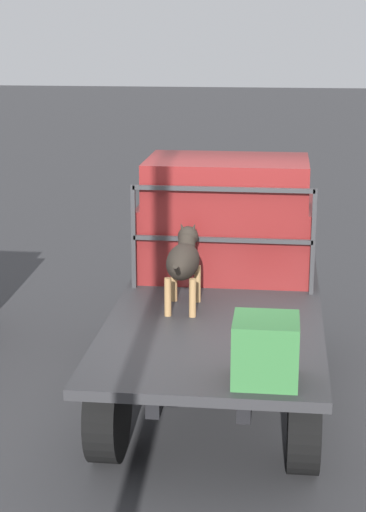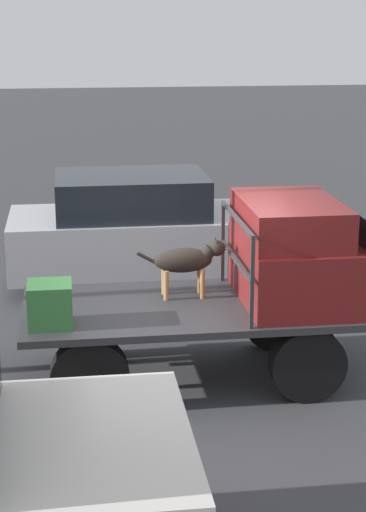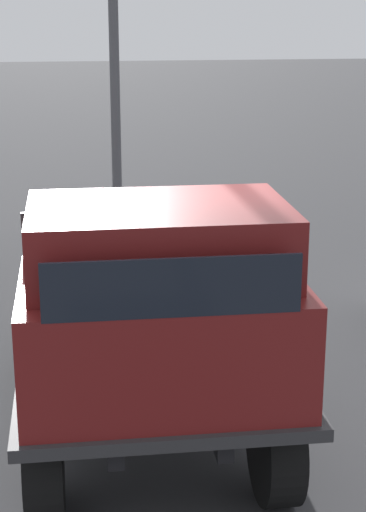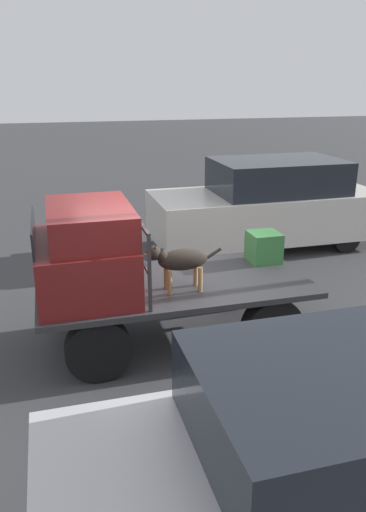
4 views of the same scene
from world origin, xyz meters
The scene contains 6 objects.
ground_plane centered at (0.00, 0.00, 0.00)m, with size 80.00×80.00×0.00m, color #38383A.
flatbed_truck centered at (0.00, 0.00, 0.62)m, with size 3.75×1.83×0.88m.
truck_cab centered at (1.18, 0.00, 1.43)m, with size 1.24×1.71×1.16m.
truck_headboard centered at (0.52, 0.00, 1.53)m, with size 0.04×1.71×0.99m.
dog centered at (0.02, 0.30, 1.31)m, with size 1.06×0.28×0.69m.
cargo_crate centered at (-1.54, -0.46, 1.11)m, with size 0.46×0.46×0.46m.
Camera 1 is at (-7.16, -0.54, 3.31)m, focal length 60.00 mm.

